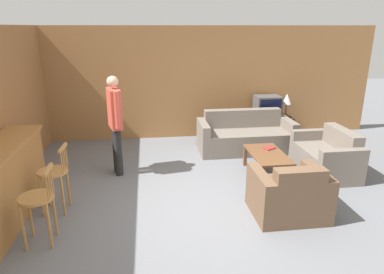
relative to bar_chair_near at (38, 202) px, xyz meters
name	(u,v)px	position (x,y,z in m)	size (l,w,h in m)	color
ground_plane	(206,209)	(2.15, 0.53, -0.55)	(24.00, 24.00, 0.00)	slate
wall_back	(181,83)	(2.15, 4.10, 0.75)	(9.40, 0.08, 2.60)	#9E6B3D
wall_left	(3,110)	(-0.95, 1.82, 0.75)	(0.08, 8.57, 2.60)	#9E6B3D
bar_chair_near	(38,202)	(0.00, 0.00, 0.00)	(0.43, 0.43, 0.99)	#B77F42
bar_chair_mid	(54,176)	(0.00, 0.78, 0.00)	(0.44, 0.44, 0.99)	#B77F42
couch_far	(245,136)	(3.42, 2.93, -0.24)	(2.01, 0.88, 0.84)	#70665B
armchair_near	(289,195)	(3.28, 0.21, -0.24)	(0.99, 0.84, 0.83)	brown
loveseat_right	(327,157)	(4.57, 1.57, -0.24)	(0.81, 1.31, 0.81)	#70665B
coffee_table	(268,156)	(3.45, 1.58, -0.19)	(0.60, 1.10, 0.42)	brown
tv_unit	(266,127)	(4.17, 3.73, -0.29)	(1.21, 0.52, 0.51)	#2D2319
tv	(267,107)	(4.17, 3.73, 0.22)	(0.58, 0.47, 0.51)	#4C4C4C
book_on_table	(269,148)	(3.56, 1.82, -0.12)	(0.26, 0.23, 0.02)	maroon
table_lamp	(287,100)	(4.64, 3.73, 0.36)	(0.22, 0.22, 0.55)	brown
person_by_window	(115,120)	(0.78, 2.02, 0.46)	(0.29, 0.57, 1.78)	black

